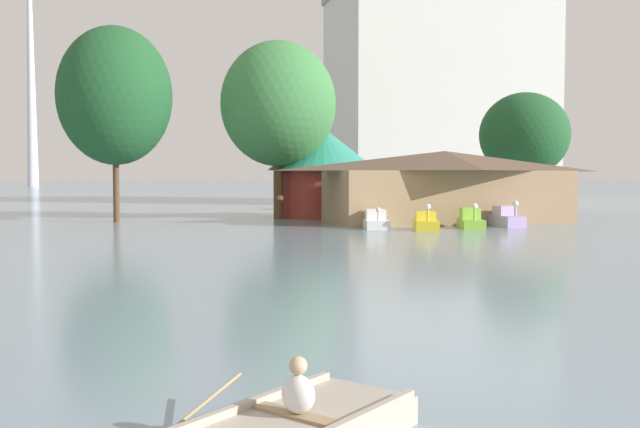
{
  "coord_description": "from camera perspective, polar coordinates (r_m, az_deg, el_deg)",
  "views": [
    {
      "loc": [
        -8.94,
        -5.88,
        3.19
      ],
      "look_at": [
        -1.78,
        25.39,
        1.54
      ],
      "focal_mm": 39.8,
      "sensor_mm": 36.0,
      "label": 1
    }
  ],
  "objects": [
    {
      "name": "pedal_boat_lavender",
      "position": [
        47.76,
        14.76,
        -0.33
      ],
      "size": [
        1.34,
        2.77,
        1.74
      ],
      "rotation": [
        0.0,
        0.0,
        -1.56
      ],
      "color": "#B299D8",
      "rests_on": "ground"
    },
    {
      "name": "shoreline_tree_right",
      "position": [
        67.01,
        16.11,
        6.13
      ],
      "size": [
        8.05,
        8.05,
        10.88
      ],
      "color": "brown",
      "rests_on": "ground"
    },
    {
      "name": "boathouse",
      "position": [
        51.54,
        10.0,
        2.31
      ],
      "size": [
        17.64,
        8.93,
        5.1
      ],
      "color": "#9E7F5B",
      "rests_on": "ground"
    },
    {
      "name": "distant_broadcast_tower",
      "position": [
        279.59,
        -22.3,
        14.4
      ],
      "size": [
        5.14,
        5.14,
        150.55
      ],
      "color": "silver",
      "rests_on": "ground"
    },
    {
      "name": "pedal_boat_yellow",
      "position": [
        43.95,
        8.51,
        -0.67
      ],
      "size": [
        2.16,
        3.19,
        1.63
      ],
      "rotation": [
        0.0,
        0.0,
        -1.86
      ],
      "color": "yellow",
      "rests_on": "ground"
    },
    {
      "name": "shoreline_tree_tall_left",
      "position": [
        53.54,
        -16.16,
        9.11
      ],
      "size": [
        8.12,
        8.12,
        14.02
      ],
      "color": "brown",
      "rests_on": "ground"
    },
    {
      "name": "green_roof_pavilion",
      "position": [
        57.57,
        0.2,
        3.83
      ],
      "size": [
        8.97,
        8.97,
        7.98
      ],
      "color": "#993328",
      "rests_on": "ground"
    },
    {
      "name": "shoreline_tree_mid",
      "position": [
        55.43,
        -3.38,
        8.81
      ],
      "size": [
        8.9,
        8.9,
        13.72
      ],
      "color": "brown",
      "rests_on": "ground"
    },
    {
      "name": "background_building_block",
      "position": [
        91.95,
        9.36,
        9.36
      ],
      "size": [
        25.94,
        17.32,
        27.06
      ],
      "color": "silver",
      "rests_on": "ground"
    },
    {
      "name": "pedal_boat_lime",
      "position": [
        45.96,
        12.03,
        -0.47
      ],
      "size": [
        2.05,
        3.15,
        1.62
      ],
      "rotation": [
        0.0,
        0.0,
        -1.83
      ],
      "color": "#8CCC3F",
      "rests_on": "ground"
    },
    {
      "name": "pedal_boat_white",
      "position": [
        44.57,
        4.5,
        -0.57
      ],
      "size": [
        1.92,
        3.04,
        1.38
      ],
      "rotation": [
        0.0,
        0.0,
        -1.75
      ],
      "color": "white",
      "rests_on": "ground"
    }
  ]
}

